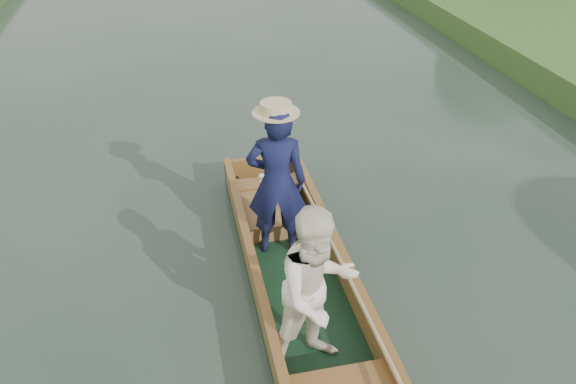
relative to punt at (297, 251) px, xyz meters
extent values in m
plane|color=#283D30|center=(0.07, 0.17, -0.69)|extent=(120.00, 120.00, 0.00)
cube|color=#13321B|center=(0.07, 0.17, -0.65)|extent=(1.10, 5.00, 0.08)
cube|color=olive|center=(-0.44, 0.17, -0.45)|extent=(0.08, 5.00, 0.32)
cube|color=olive|center=(0.58, 0.17, -0.45)|extent=(0.08, 5.00, 0.32)
cube|color=olive|center=(0.07, 2.63, -0.45)|extent=(1.10, 0.08, 0.32)
cube|color=olive|center=(-0.44, 0.17, -0.27)|extent=(0.10, 5.00, 0.04)
cube|color=olive|center=(0.58, 0.17, -0.27)|extent=(0.10, 5.00, 0.04)
cube|color=olive|center=(0.07, 2.07, -0.39)|extent=(0.94, 0.30, 0.05)
cube|color=olive|center=(0.07, -1.43, -0.39)|extent=(0.94, 0.30, 0.05)
imported|color=#13163D|center=(-0.04, 0.86, 0.35)|extent=(0.78, 0.59, 1.92)
cylinder|color=beige|center=(-0.04, 0.86, 1.27)|extent=(0.52, 0.52, 0.12)
imported|color=white|center=(-0.04, -0.94, 0.27)|extent=(1.03, 0.91, 1.77)
cube|color=brown|center=(-0.01, 1.46, -0.50)|extent=(0.85, 0.90, 0.22)
sphere|color=#A29255|center=(0.23, 1.36, -0.30)|extent=(0.17, 0.17, 0.17)
sphere|color=#A29255|center=(0.23, 1.35, -0.17)|extent=(0.13, 0.13, 0.13)
sphere|color=#A29255|center=(0.18, 1.35, -0.11)|extent=(0.05, 0.05, 0.05)
sphere|color=#A29255|center=(0.28, 1.35, -0.11)|extent=(0.05, 0.05, 0.05)
sphere|color=#A29255|center=(0.23, 1.30, -0.18)|extent=(0.05, 0.05, 0.05)
sphere|color=#A29255|center=(0.15, 1.34, -0.27)|extent=(0.06, 0.06, 0.06)
sphere|color=#A29255|center=(0.31, 1.34, -0.27)|extent=(0.06, 0.06, 0.06)
sphere|color=#A29255|center=(0.19, 1.33, -0.37)|extent=(0.07, 0.07, 0.07)
sphere|color=#A29255|center=(0.27, 1.33, -0.37)|extent=(0.07, 0.07, 0.07)
cylinder|color=silver|center=(-0.02, 2.07, -0.36)|extent=(0.07, 0.07, 0.01)
cylinder|color=silver|center=(-0.02, 2.07, -0.32)|extent=(0.01, 0.01, 0.08)
ellipsoid|color=silver|center=(-0.02, 2.07, -0.27)|extent=(0.09, 0.09, 0.05)
cylinder|color=tan|center=(0.50, -0.04, -0.23)|extent=(0.04, 3.87, 0.18)
camera|label=1|loc=(-1.10, -4.58, 3.75)|focal=35.00mm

